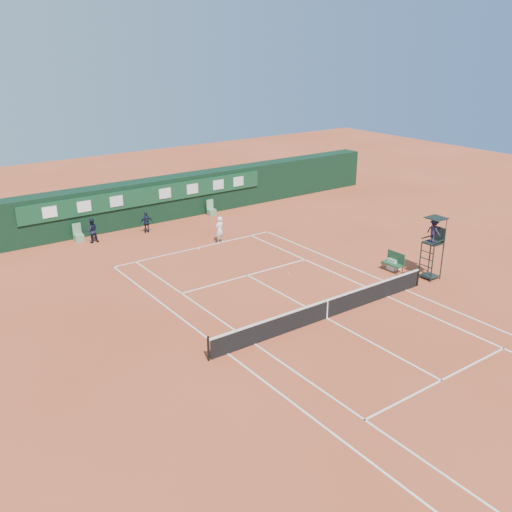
{
  "coord_description": "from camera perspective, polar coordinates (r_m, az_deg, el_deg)",
  "views": [
    {
      "loc": [
        -16.55,
        -17.31,
        12.03
      ],
      "look_at": [
        0.28,
        6.0,
        1.2
      ],
      "focal_mm": 40.0,
      "sensor_mm": 36.0,
      "label": 1
    }
  ],
  "objects": [
    {
      "name": "cooler",
      "position": [
        32.93,
        13.61,
        -0.79
      ],
      "size": [
        0.57,
        0.57,
        0.65
      ],
      "color": "white",
      "rests_on": "ground"
    },
    {
      "name": "umpire_chair",
      "position": [
        31.51,
        17.35,
        1.99
      ],
      "size": [
        0.96,
        0.95,
        3.42
      ],
      "color": "black",
      "rests_on": "ground"
    },
    {
      "name": "back_wall",
      "position": [
        41.04,
        -10.84,
        5.41
      ],
      "size": [
        40.0,
        1.65,
        3.0
      ],
      "color": "black",
      "rests_on": "ground"
    },
    {
      "name": "linesman_chair_left",
      "position": [
        38.34,
        -17.32,
        1.89
      ],
      "size": [
        0.55,
        0.5,
        1.15
      ],
      "color": "#5C8D65",
      "rests_on": "ground"
    },
    {
      "name": "tennis_bag",
      "position": [
        31.93,
        15.02,
        -1.97
      ],
      "size": [
        0.48,
        0.79,
        0.28
      ],
      "primitive_type": "cube",
      "rotation": [
        0.0,
        0.0,
        -0.22
      ],
      "color": "black",
      "rests_on": "ground"
    },
    {
      "name": "court_lines",
      "position": [
        26.8,
        7.08,
        -6.19
      ],
      "size": [
        11.05,
        23.85,
        0.01
      ],
      "color": "silver",
      "rests_on": "ground"
    },
    {
      "name": "tennis_ball",
      "position": [
        31.65,
        3.27,
        -1.66
      ],
      "size": [
        0.07,
        0.07,
        0.07
      ],
      "primitive_type": "sphere",
      "color": "yellow",
      "rests_on": "ground"
    },
    {
      "name": "linesman_chair_right",
      "position": [
        42.32,
        -4.49,
        4.51
      ],
      "size": [
        0.55,
        0.5,
        1.15
      ],
      "color": "#57865D",
      "rests_on": "ground"
    },
    {
      "name": "tennis_net",
      "position": [
        26.58,
        7.13,
        -5.22
      ],
      "size": [
        12.9,
        0.1,
        1.1
      ],
      "color": "black",
      "rests_on": "ground"
    },
    {
      "name": "ball_kid_right",
      "position": [
        38.8,
        -10.88,
        3.32
      ],
      "size": [
        0.89,
        0.47,
        1.44
      ],
      "primitive_type": "imported",
      "rotation": [
        0.0,
        0.0,
        2.99
      ],
      "color": "black",
      "rests_on": "ground"
    },
    {
      "name": "player",
      "position": [
        36.1,
        -3.66,
        2.61
      ],
      "size": [
        0.71,
        0.54,
        1.76
      ],
      "primitive_type": "imported",
      "rotation": [
        0.0,
        0.0,
        3.34
      ],
      "color": "white",
      "rests_on": "ground"
    },
    {
      "name": "ball_kid_left",
      "position": [
        37.68,
        -16.09,
        2.44
      ],
      "size": [
        0.83,
        0.68,
        1.57
      ],
      "primitive_type": "imported",
      "rotation": [
        0.0,
        0.0,
        3.02
      ],
      "color": "black",
      "rests_on": "ground"
    },
    {
      "name": "ground",
      "position": [
        26.8,
        7.08,
        -6.2
      ],
      "size": [
        90.0,
        90.0,
        0.0
      ],
      "primitive_type": "plane",
      "color": "#B74C2B",
      "rests_on": "ground"
    },
    {
      "name": "player_bench",
      "position": [
        32.62,
        13.64,
        -0.49
      ],
      "size": [
        0.56,
        1.2,
        1.1
      ],
      "color": "#194025",
      "rests_on": "ground"
    }
  ]
}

